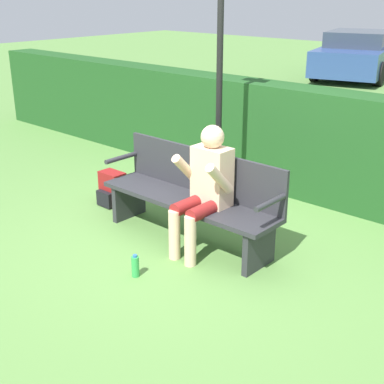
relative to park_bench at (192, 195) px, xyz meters
name	(u,v)px	position (x,y,z in m)	size (l,w,h in m)	color
ground_plane	(188,240)	(0.00, -0.07, -0.47)	(40.00, 40.00, 0.00)	#5B8942
hedge_back	(293,140)	(0.00, 1.85, 0.19)	(12.00, 0.47, 1.31)	#1E4C1E
park_bench	(192,195)	(0.00, 0.00, 0.00)	(1.99, 0.48, 0.91)	#2D2D33
person_seated	(205,185)	(0.27, -0.12, 0.21)	(0.50, 0.58, 1.23)	beige
backpack	(112,189)	(-1.30, 0.04, -0.28)	(0.30, 0.25, 0.40)	maroon
water_bottle	(135,266)	(0.15, -0.92, -0.37)	(0.07, 0.07, 0.21)	green
signpost	(219,64)	(-0.41, 0.90, 1.16)	(0.35, 0.09, 2.92)	black
parked_car	(357,55)	(-3.51, 10.90, 0.15)	(2.71, 4.30, 1.27)	#2D4784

